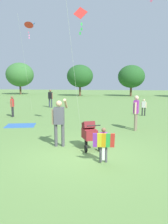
% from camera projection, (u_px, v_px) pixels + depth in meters
% --- Properties ---
extents(ground_plane, '(120.00, 120.00, 0.00)m').
position_uv_depth(ground_plane, '(82.00, 153.00, 7.20)').
color(ground_plane, '#668E47').
extents(treeline_distant, '(37.80, 8.80, 6.70)m').
position_uv_depth(treeline_distant, '(106.00, 74.00, 36.83)').
color(treeline_distant, brown).
rests_on(treeline_distant, ground).
extents(child_with_butterfly_kite, '(0.65, 0.38, 1.08)m').
position_uv_depth(child_with_butterfly_kite, '(104.00, 142.00, 6.29)').
color(child_with_butterfly_kite, '#4C4C51').
rests_on(child_with_butterfly_kite, ground).
extents(person_adult_flyer, '(0.58, 0.58, 1.83)m').
position_uv_depth(person_adult_flyer, '(59.00, 119.00, 7.85)').
color(person_adult_flyer, '#4C4C51').
rests_on(person_adult_flyer, ground).
extents(stroller, '(0.83, 1.10, 1.03)m').
position_uv_depth(stroller, '(89.00, 132.00, 7.64)').
color(stroller, black).
rests_on(stroller, ground).
extents(kite_adult_black, '(0.74, 3.01, 6.07)m').
position_uv_depth(kite_adult_black, '(80.00, 20.00, 9.96)').
color(kite_adult_black, red).
rests_on(kite_adult_black, ground).
extents(kite_orange_delta, '(1.33, 4.18, 7.52)m').
position_uv_depth(kite_orange_delta, '(29.00, 26.00, 17.87)').
color(kite_orange_delta, red).
rests_on(kite_orange_delta, ground).
extents(person_red_shirt, '(0.38, 0.23, 1.22)m').
position_uv_depth(person_red_shirt, '(144.00, 106.00, 15.23)').
color(person_red_shirt, '#232328').
rests_on(person_red_shirt, ground).
extents(person_sitting_far, '(0.31, 0.56, 1.77)m').
position_uv_depth(person_sitting_far, '(136.00, 110.00, 10.57)').
color(person_sitting_far, '#7F705B').
rests_on(person_sitting_far, ground).
extents(person_couple_left, '(0.53, 0.35, 1.73)m').
position_uv_depth(person_couple_left, '(50.00, 97.00, 20.19)').
color(person_couple_left, '#33384C').
rests_on(person_couple_left, ground).
extents(person_back_turned, '(0.28, 0.46, 1.48)m').
position_uv_depth(person_back_turned, '(12.00, 105.00, 14.68)').
color(person_back_turned, '#232328').
rests_on(person_back_turned, ground).
extents(picnic_blanket, '(1.87, 1.62, 0.02)m').
position_uv_depth(picnic_blanket, '(20.00, 125.00, 11.80)').
color(picnic_blanket, '#3366B2').
rests_on(picnic_blanket, ground).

